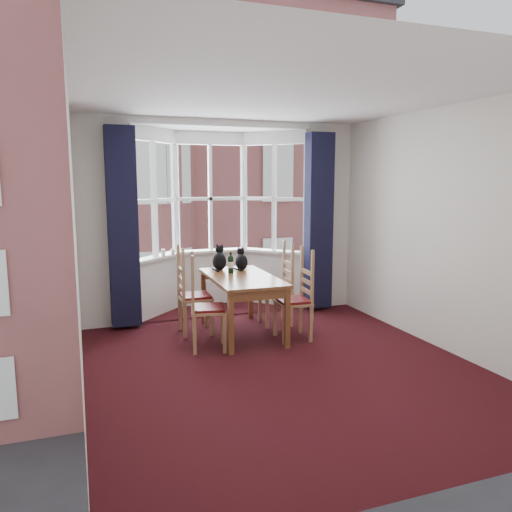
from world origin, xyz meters
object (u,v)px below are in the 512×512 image
wine_bottle (231,263)px  chair_right_far (282,290)px  chair_left_far (188,298)px  cat_right (241,261)px  cat_left (219,260)px  dining_table (242,283)px  candle_tall (163,253)px  chair_left_near (201,310)px  candle_short (173,252)px  chair_right_near (300,301)px

wine_bottle → chair_right_far: bearing=0.9°
chair_left_far → cat_right: 0.91m
cat_left → wine_bottle: (0.08, -0.28, -0.01)m
dining_table → candle_tall: bearing=120.6°
chair_left_near → chair_left_far: bearing=90.8°
cat_right → wine_bottle: cat_right is taller
cat_right → candle_short: 1.17m
chair_right_near → cat_right: bearing=119.4°
cat_right → cat_left: bearing=164.6°
chair_right_near → wine_bottle: bearing=136.6°
dining_table → cat_right: size_ratio=4.66×
wine_bottle → candle_tall: size_ratio=2.87×
chair_left_far → chair_right_near: (1.27, -0.66, 0.00)m
chair_left_far → chair_right_far: size_ratio=1.00×
chair_right_far → chair_left_near: bearing=-153.3°
chair_right_far → wine_bottle: wine_bottle is taller
cat_right → candle_tall: cat_right is taller
dining_table → wine_bottle: wine_bottle is taller
chair_left_near → cat_left: bearing=62.1°
candle_tall → dining_table: bearing=-59.4°
chair_left_far → cat_right: cat_right is taller
chair_right_far → candle_tall: size_ratio=8.95×
chair_right_far → chair_left_far: bearing=-179.7°
dining_table → chair_left_far: size_ratio=1.61×
chair_left_far → chair_right_far: bearing=0.3°
cat_left → candle_short: bearing=121.3°
cat_left → wine_bottle: bearing=-74.8°
chair_right_far → wine_bottle: size_ratio=3.13×
chair_right_far → cat_right: (-0.52, 0.19, 0.41)m
chair_left_far → candle_short: (0.01, 1.07, 0.44)m
wine_bottle → candle_short: (-0.56, 1.08, 0.03)m
chair_left_near → candle_short: (0.00, 1.72, 0.44)m
chair_right_far → cat_right: cat_right is taller
chair_right_far → cat_left: (-0.81, 0.27, 0.43)m
candle_tall → candle_short: (0.15, 0.03, -0.01)m
chair_right_far → wine_bottle: (-0.73, -0.01, 0.42)m
cat_left → cat_right: (0.29, -0.08, -0.02)m
chair_left_near → chair_right_far: (1.29, 0.65, 0.00)m
chair_left_far → chair_right_far: 1.30m
cat_right → candle_short: size_ratio=3.45×
chair_right_near → candle_tall: size_ratio=8.95×
cat_left → candle_tall: bearing=129.3°
dining_table → cat_right: 0.52m
cat_left → chair_right_far: bearing=-18.3°
dining_table → cat_left: (-0.14, 0.54, 0.23)m
chair_left_far → candle_short: candle_short is taller
chair_left_far → cat_left: bearing=28.9°
chair_right_near → chair_right_far: bearing=86.8°
chair_left_far → chair_right_near: bearing=-27.6°
chair_right_near → wine_bottle: wine_bottle is taller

